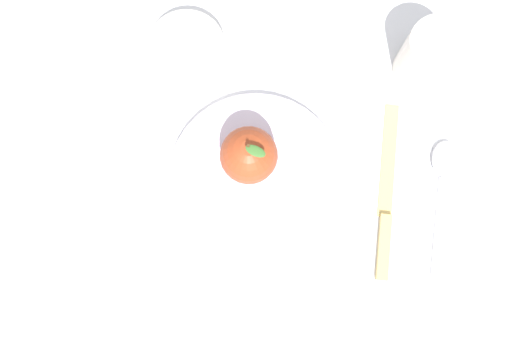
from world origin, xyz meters
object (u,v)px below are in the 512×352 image
apple (249,155)px  cup (431,56)px  dinner_plate (256,178)px  side_bowl (187,49)px  spoon (444,174)px  knife (385,207)px

apple → cup: 0.26m
dinner_plate → side_bowl: 0.19m
side_bowl → spoon: (0.36, 0.06, -0.01)m
side_bowl → knife: 0.33m
dinner_plate → spoon: 0.24m
knife → spoon: spoon is taller
knife → spoon: 0.09m
apple → dinner_plate: bearing=-30.4°
apple → side_bowl: apple is taller
spoon → apple: bearing=-147.6°
dinner_plate → apple: apple is taller
apple → knife: size_ratio=0.39×
dinner_plate → knife: (0.15, 0.06, -0.01)m
cup → knife: (0.06, -0.18, -0.04)m
dinner_plate → spoon: bearing=36.9°
dinner_plate → apple: size_ratio=2.70×
apple → cup: (0.11, 0.24, -0.00)m
cup → knife: 0.20m
apple → cup: size_ratio=0.98×
dinner_plate → cup: 0.27m
dinner_plate → side_bowl: bearing=153.7°
side_bowl → dinner_plate: bearing=-26.3°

